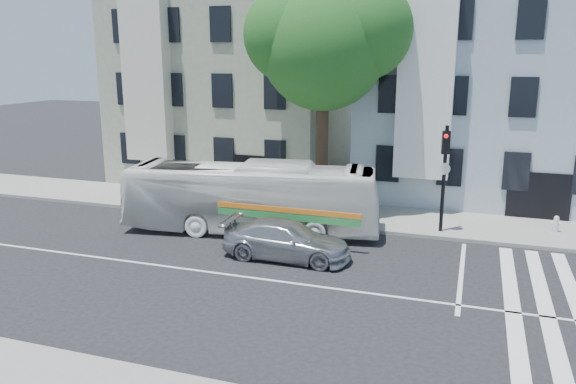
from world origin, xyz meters
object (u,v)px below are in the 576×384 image
at_px(fire_hydrant, 556,223).
at_px(bus, 251,198).
at_px(sedan, 287,240).
at_px(traffic_signal, 445,166).

bearing_deg(fire_hydrant, bus, -163.57).
height_order(sedan, fire_hydrant, sedan).
relative_size(bus, sedan, 2.25).
xyz_separation_m(bus, fire_hydrant, (11.89, 3.51, -0.97)).
xyz_separation_m(bus, sedan, (2.38, -2.51, -0.78)).
relative_size(bus, fire_hydrant, 15.68).
bearing_deg(sedan, traffic_signal, -48.24).
bearing_deg(sedan, bus, 43.64).
xyz_separation_m(bus, traffic_signal, (7.45, 2.00, 1.43)).
relative_size(traffic_signal, fire_hydrant, 6.69).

